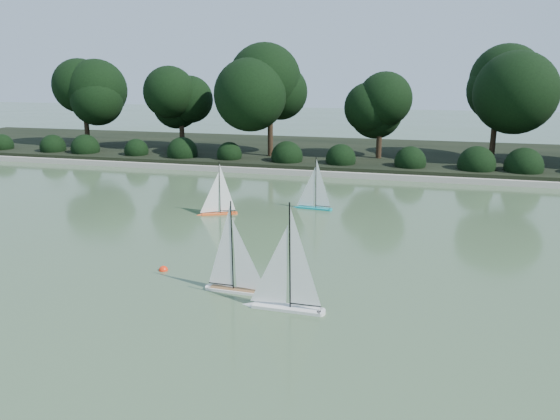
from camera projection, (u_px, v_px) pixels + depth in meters
The scene contains 10 objects.
ground at pixel (270, 272), 9.77m from camera, with size 80.00×80.00×0.00m, color #33482B.
pond_coping at pixel (342, 174), 18.18m from camera, with size 40.00×0.35×0.18m, color gray.
far_bank at pixel (356, 154), 21.91m from camera, with size 40.00×8.00×0.30m, color black.
tree_line at pixel (388, 93), 19.51m from camera, with size 26.31×3.93×4.39m.
shrub_hedge at pixel (346, 159), 18.93m from camera, with size 29.10×1.10×1.10m.
sailboat_white_a at pixel (281, 292), 8.21m from camera, with size 1.32×0.25×1.81m.
sailboat_white_b at pixel (241, 278), 8.83m from camera, with size 1.20×0.24×1.63m.
sailboat_orange at pixel (215, 206), 13.52m from camera, with size 1.00×0.55×1.42m.
sailboat_teal at pixel (311, 200), 14.07m from camera, with size 1.08×0.29×1.47m.
race_buoy at pixel (163, 270), 9.86m from camera, with size 0.17×0.17×0.17m, color #FB2B0D.
Camera 1 is at (2.47, -8.83, 3.57)m, focal length 35.00 mm.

